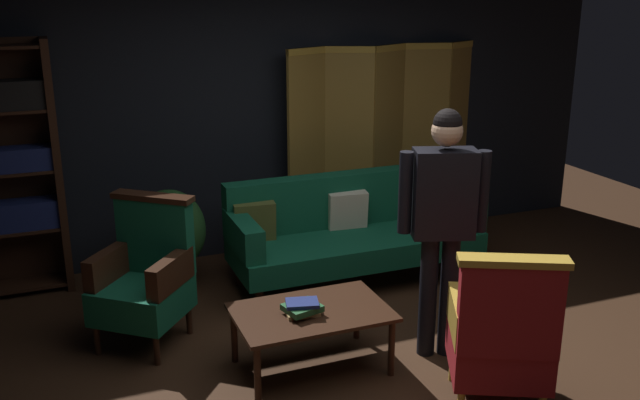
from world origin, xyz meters
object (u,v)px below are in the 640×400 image
standing_figure (443,212)px  armchair_wing_left (146,276)px  armchair_gilt_accent (501,335)px  book_tan_leather (302,312)px  coffee_table (311,317)px  folding_screen (387,140)px  bookshelf (0,166)px  potted_plant (170,235)px  book_green_cloth (302,308)px  velvet_couch (352,227)px  book_navy_cloth (302,303)px

standing_figure → armchair_wing_left: bearing=152.9°
armchair_gilt_accent → book_tan_leather: armchair_gilt_accent is taller
coffee_table → armchair_wing_left: 1.24m
folding_screen → armchair_gilt_accent: bearing=-104.0°
armchair_wing_left → book_tan_leather: 1.20m
bookshelf → armchair_wing_left: (0.90, -1.23, -0.58)m
coffee_table → potted_plant: 1.67m
folding_screen → bookshelf: (-3.44, -0.08, 0.09)m
bookshelf → book_green_cloth: (1.76, -2.06, -0.61)m
velvet_couch → book_green_cloth: velvet_couch is taller
armchair_wing_left → potted_plant: bearing=67.9°
folding_screen → coffee_table: size_ratio=2.13×
folding_screen → book_green_cloth: bearing=-128.0°
book_tan_leather → velvet_couch: bearing=54.7°
bookshelf → book_tan_leather: size_ratio=9.63×
velvet_couch → potted_plant: velvet_couch is taller
velvet_couch → book_navy_cloth: velvet_couch is taller
bookshelf → velvet_couch: bearing=-15.3°
coffee_table → armchair_gilt_accent: size_ratio=0.96×
potted_plant → book_navy_cloth: (0.56, -1.57, -0.01)m
folding_screen → standing_figure: bearing=-108.1°
velvet_couch → coffee_table: 1.56m
bookshelf → book_navy_cloth: size_ratio=9.97×
folding_screen → book_navy_cloth: bearing=-128.0°
coffee_table → book_navy_cloth: 0.15m
potted_plant → armchair_wing_left: bearing=-112.1°
book_green_cloth → book_navy_cloth: bearing=0.0°
armchair_wing_left → book_green_cloth: armchair_wing_left is taller
velvet_couch → standing_figure: 1.53m
folding_screen → potted_plant: size_ratio=2.43×
coffee_table → book_green_cloth: 0.12m
armchair_gilt_accent → potted_plant: (-1.50, 2.38, 0.02)m
armchair_gilt_accent → standing_figure: standing_figure is taller
bookshelf → armchair_wing_left: bearing=-53.9°
armchair_wing_left → coffee_table: bearing=-40.5°
book_navy_cloth → coffee_table: bearing=21.8°
coffee_table → velvet_couch: bearing=56.2°
armchair_wing_left → folding_screen: bearing=27.4°
velvet_couch → book_green_cloth: bearing=-125.3°
coffee_table → potted_plant: potted_plant is taller
velvet_couch → standing_figure: (0.01, -1.42, 0.57)m
armchair_gilt_accent → folding_screen: bearing=76.0°
coffee_table → potted_plant: size_ratio=1.14×
bookshelf → armchair_gilt_accent: 3.98m
bookshelf → book_tan_leather: 2.79m
standing_figure → book_green_cloth: (-0.94, 0.09, -0.56)m
velvet_couch → potted_plant: 1.52m
potted_plant → book_navy_cloth: size_ratio=4.26×
armchair_gilt_accent → armchair_wing_left: bearing=137.6°
coffee_table → book_green_cloth: bearing=-158.2°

